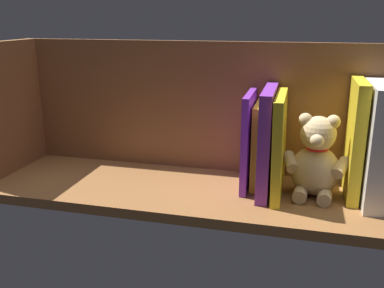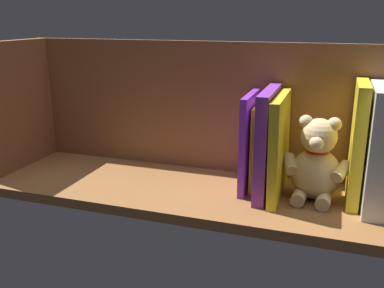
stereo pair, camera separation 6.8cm
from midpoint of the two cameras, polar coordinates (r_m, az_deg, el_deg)
name	(u,v)px [view 1 (the left image)]	position (r cm, az deg, el deg)	size (l,w,h in cm)	color
ground_plane	(192,191)	(98.80, -1.99, -6.22)	(96.53, 30.20, 2.20)	brown
shelf_back_panel	(205,107)	(105.64, -0.12, 4.92)	(96.53, 1.50, 31.62)	brown
shelf_side_divider	(8,108)	(115.27, -24.81, 4.37)	(2.40, 24.20, 31.62)	brown
dictionary_thick_white	(377,144)	(93.96, 21.44, 0.03)	(4.98, 18.36, 24.52)	white
book_0	(355,139)	(95.12, 18.89, 0.56)	(2.38, 15.12, 24.77)	yellow
teddy_bear	(316,160)	(93.89, 14.13, -2.14)	(14.45, 11.89, 17.85)	#D1B284
book_1	(279,144)	(93.23, 9.48, -0.06)	(1.96, 19.71, 21.68)	yellow
book_2	(267,141)	(93.74, 7.90, 0.43)	(2.50, 18.85, 22.69)	purple
book_3	(257,145)	(97.48, 6.67, -0.09)	(1.46, 12.72, 18.79)	yellow
book_4	(248,140)	(96.15, 5.48, 0.50)	(1.44, 15.30, 21.32)	purple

